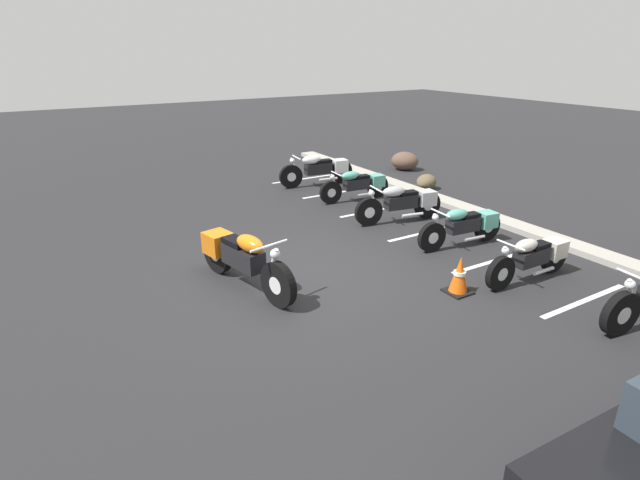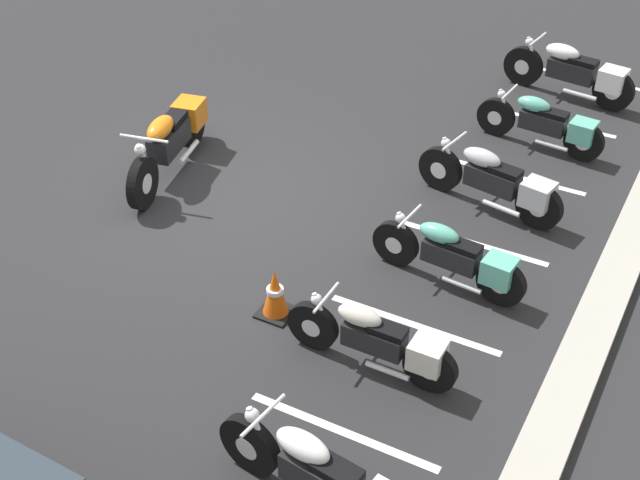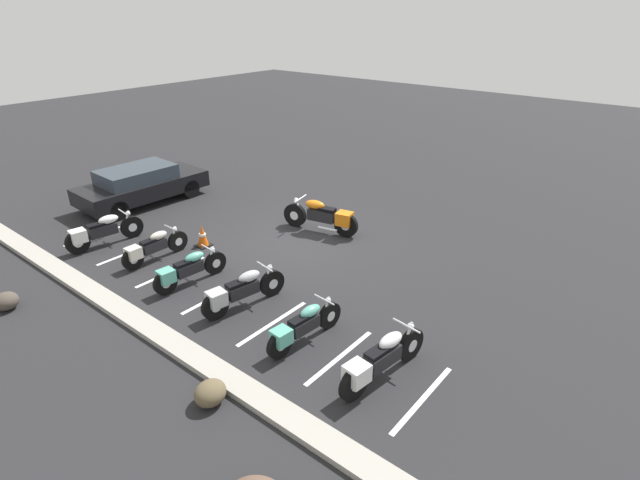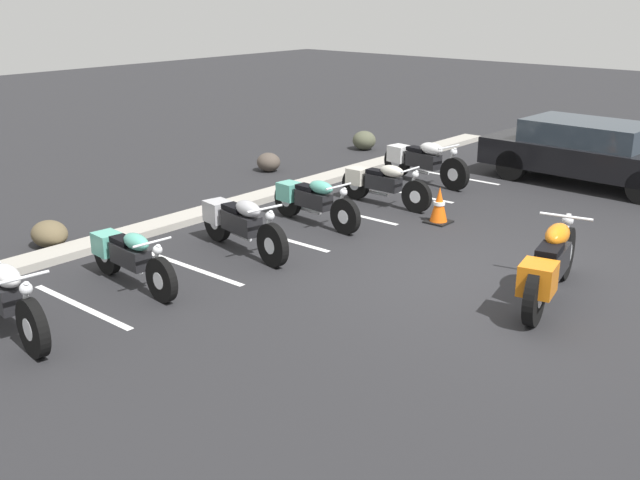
% 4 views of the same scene
% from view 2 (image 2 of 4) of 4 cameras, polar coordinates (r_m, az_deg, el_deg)
% --- Properties ---
extents(ground, '(60.00, 60.00, 0.00)m').
position_cam_2_polar(ground, '(12.64, -6.26, 3.14)').
color(ground, '#262628').
extents(motorcycle_orange_featured, '(2.44, 0.89, 0.97)m').
position_cam_2_polar(motorcycle_orange_featured, '(12.97, -9.50, 6.43)').
color(motorcycle_orange_featured, black).
rests_on(motorcycle_orange_featured, ground).
extents(parked_bike_0, '(0.70, 2.25, 0.89)m').
position_cam_2_polar(parked_bike_0, '(15.38, 16.02, 10.27)').
color(parked_bike_0, black).
rests_on(parked_bike_0, ground).
extents(parked_bike_1, '(0.57, 2.00, 0.79)m').
position_cam_2_polar(parked_bike_1, '(13.79, 14.30, 7.22)').
color(parked_bike_1, black).
rests_on(parked_bike_1, ground).
extents(parked_bike_2, '(0.74, 2.15, 0.85)m').
position_cam_2_polar(parked_bike_2, '(12.16, 11.23, 3.67)').
color(parked_bike_2, black).
rests_on(parked_bike_2, ground).
extents(parked_bike_3, '(0.58, 2.02, 0.79)m').
position_cam_2_polar(parked_bike_3, '(10.73, 8.66, -1.11)').
color(parked_bike_3, black).
rests_on(parked_bike_3, ground).
extents(parked_bike_4, '(0.56, 1.99, 0.78)m').
position_cam_2_polar(parked_bike_4, '(9.52, 3.80, -6.47)').
color(parked_bike_4, black).
rests_on(parked_bike_4, ground).
extents(concrete_curb, '(18.00, 0.50, 0.12)m').
position_cam_2_polar(concrete_curb, '(11.03, 17.71, -3.88)').
color(concrete_curb, '#A8A399').
rests_on(concrete_curb, ground).
extents(traffic_cone, '(0.40, 0.40, 0.63)m').
position_cam_2_polar(traffic_cone, '(10.29, -2.89, -3.45)').
color(traffic_cone, black).
rests_on(traffic_cone, ground).
extents(stall_line_0, '(0.10, 2.10, 0.00)m').
position_cam_2_polar(stall_line_0, '(16.36, 16.28, 9.99)').
color(stall_line_0, white).
rests_on(stall_line_0, ground).
extents(stall_line_1, '(0.10, 2.10, 0.00)m').
position_cam_2_polar(stall_line_1, '(14.76, 14.48, 7.34)').
color(stall_line_1, white).
rests_on(stall_line_1, ground).
extents(stall_line_2, '(0.10, 2.10, 0.00)m').
position_cam_2_polar(stall_line_2, '(13.20, 12.28, 4.04)').
color(stall_line_2, white).
rests_on(stall_line_2, ground).
extents(stall_line_3, '(0.10, 2.10, 0.00)m').
position_cam_2_polar(stall_line_3, '(11.73, 9.54, -0.12)').
color(stall_line_3, white).
rests_on(stall_line_3, ground).
extents(stall_line_4, '(0.10, 2.10, 0.00)m').
position_cam_2_polar(stall_line_4, '(10.37, 6.04, -5.41)').
color(stall_line_4, white).
rests_on(stall_line_4, ground).
extents(stall_line_5, '(0.10, 2.10, 0.00)m').
position_cam_2_polar(stall_line_5, '(9.18, 1.46, -12.16)').
color(stall_line_5, white).
rests_on(stall_line_5, ground).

